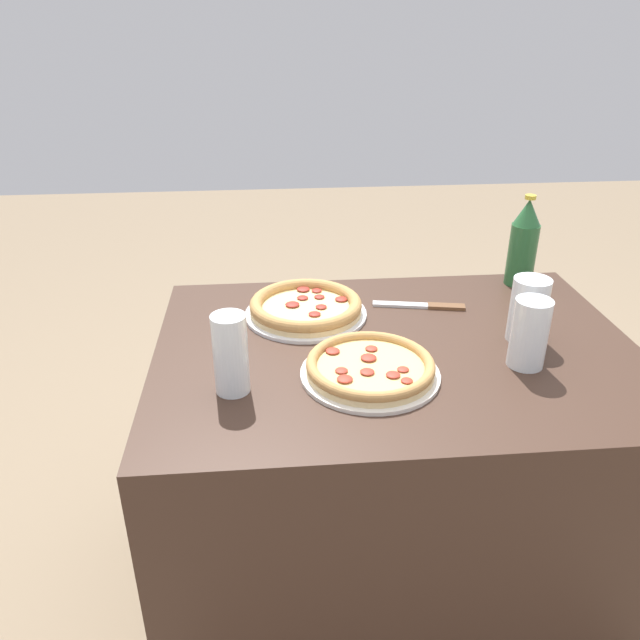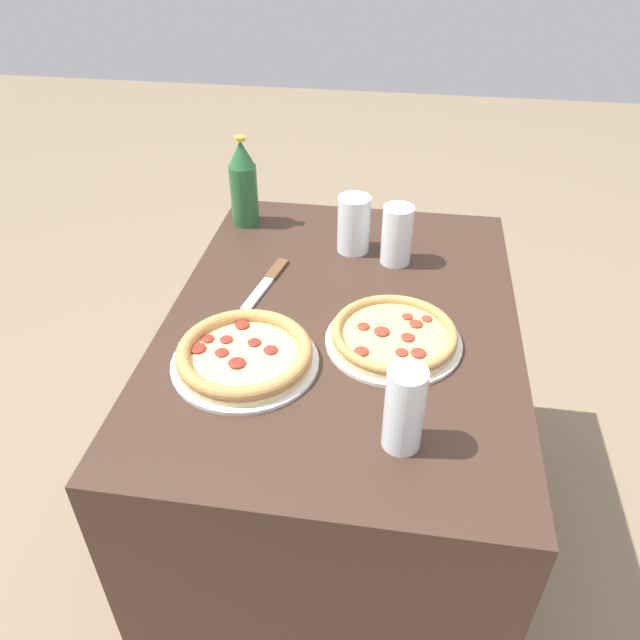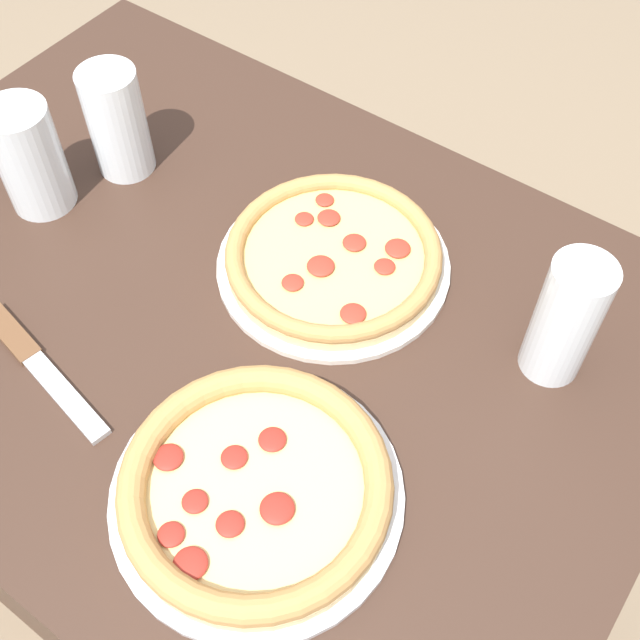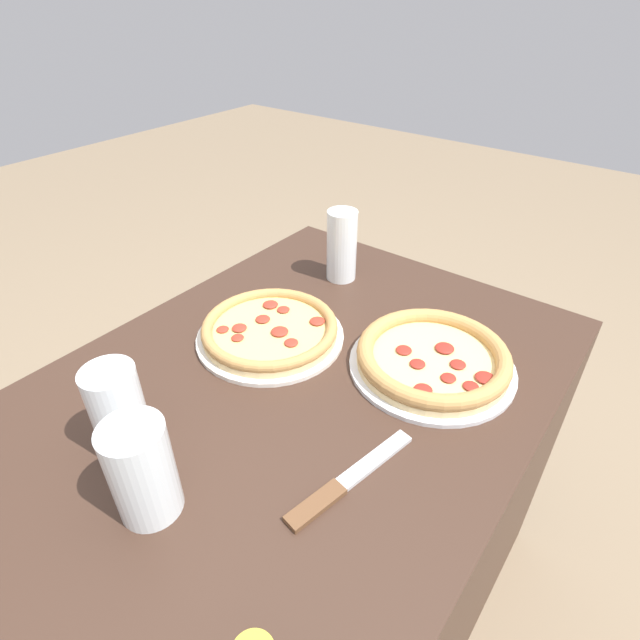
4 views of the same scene
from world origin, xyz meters
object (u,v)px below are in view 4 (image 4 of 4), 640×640
Objects in this scene: pizza_margherita at (433,358)px; knife at (347,481)px; glass_cola at (143,473)px; glass_red_wine at (119,414)px; pizza_veggie at (270,330)px; glass_lemonade at (342,248)px.

pizza_margherita is 1.29× the size of knife.
glass_red_wine reaches higher than glass_cola.
pizza_margherita is at bearing 110.86° from pizza_veggie.
pizza_veggie is 0.34m from knife.
knife is at bearing 3.99° from pizza_margherita.
glass_lemonade reaches higher than pizza_margherita.
knife is at bearing 36.33° from glass_lemonade.
pizza_margherita is at bearing 161.27° from glass_cola.
glass_cola is at bearing -44.51° from knife.
pizza_veggie is (0.10, -0.27, -0.00)m from pizza_margherita.
knife is (0.28, 0.02, -0.02)m from pizza_margherita.
pizza_margherita is 2.02× the size of glass_cola.
glass_lemonade reaches higher than pizza_veggie.
knife is at bearing 116.26° from glass_red_wine.
glass_red_wine is at bearing 4.13° from glass_lemonade.
pizza_veggie is 0.32m from glass_red_wine.
glass_lemonade is 0.58m from glass_red_wine.
glass_red_wine is (0.31, 0.01, 0.05)m from pizza_veggie.
glass_lemonade is (-0.26, -0.03, 0.05)m from pizza_veggie.
pizza_margherita is 1.99× the size of glass_red_wine.
pizza_veggie is 0.38m from glass_cola.
pizza_veggie is at bearing 5.88° from glass_lemonade.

